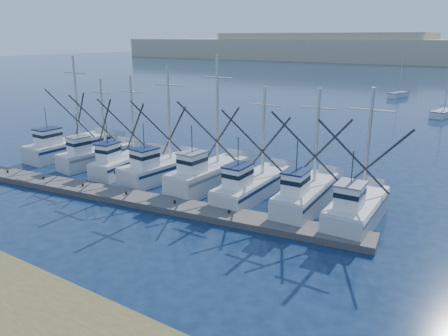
{
  "coord_description": "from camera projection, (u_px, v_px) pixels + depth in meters",
  "views": [
    {
      "loc": [
        12.33,
        -14.53,
        11.08
      ],
      "look_at": [
        -2.35,
        8.0,
        3.0
      ],
      "focal_mm": 35.0,
      "sensor_mm": 36.0,
      "label": 1
    }
  ],
  "objects": [
    {
      "name": "ground",
      "position": [
        175.0,
        274.0,
        21.29
      ],
      "size": [
        500.0,
        500.0,
        0.0
      ],
      "primitive_type": "plane",
      "color": "#0B1B32",
      "rests_on": "ground"
    },
    {
      "name": "floating_dock",
      "position": [
        138.0,
        199.0,
        30.46
      ],
      "size": [
        31.96,
        6.37,
        0.43
      ],
      "primitive_type": "cube",
      "rotation": [
        0.0,
        0.0,
        0.13
      ],
      "color": "#56514D",
      "rests_on": "ground"
    },
    {
      "name": "sailboat_near",
      "position": [
        443.0,
        114.0,
        62.93
      ],
      "size": [
        3.07,
        5.56,
        8.1
      ],
      "rotation": [
        0.0,
        0.0,
        -0.23
      ],
      "color": "silver",
      "rests_on": "ground"
    },
    {
      "name": "sailboat_far",
      "position": [
        398.0,
        95.0,
        83.25
      ],
      "size": [
        2.98,
        5.62,
        8.1
      ],
      "rotation": [
        0.0,
        0.0,
        -0.26
      ],
      "color": "silver",
      "rests_on": "ground"
    },
    {
      "name": "trawler_fleet",
      "position": [
        181.0,
        172.0,
        34.18
      ],
      "size": [
        30.98,
        8.61,
        9.86
      ],
      "color": "silver",
      "rests_on": "ground"
    }
  ]
}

